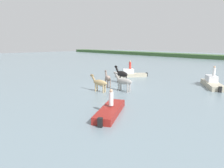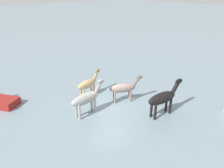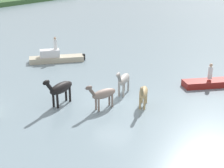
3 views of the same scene
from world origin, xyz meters
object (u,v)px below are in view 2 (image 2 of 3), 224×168
object	(u,v)px
horse_pinto_flank	(163,98)
horse_lead	(88,84)
horse_dun_straggler	(86,98)
horse_dark_mare	(124,88)

from	to	relation	value
horse_pinto_flank	horse_lead	xyz separation A→B (m)	(1.77, -4.98, -0.18)
horse_dun_straggler	horse_lead	xyz separation A→B (m)	(-1.52, -1.92, -0.12)
horse_dun_straggler	horse_dark_mare	bearing A→B (deg)	-9.01
horse_pinto_flank	horse_dark_mare	bearing A→B (deg)	108.97
horse_dark_mare	horse_lead	distance (m)	2.55
horse_dark_mare	horse_lead	xyz separation A→B (m)	(1.26, -2.22, -0.03)
horse_dark_mare	horse_pinto_flank	world-z (taller)	horse_pinto_flank
horse_dun_straggler	horse_pinto_flank	xyz separation A→B (m)	(-3.30, 3.06, 0.06)
horse_dun_straggler	horse_pinto_flank	world-z (taller)	horse_pinto_flank
horse_dun_straggler	horse_pinto_flank	bearing A→B (deg)	-45.75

